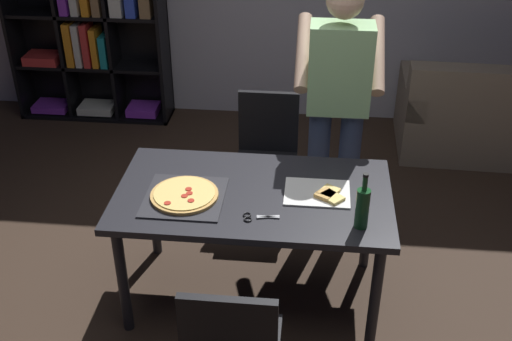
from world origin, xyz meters
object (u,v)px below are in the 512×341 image
at_px(bookshelf, 85,9).
at_px(pepperoni_pizza_on_tray, 184,196).
at_px(couch, 504,120).
at_px(chair_far_side, 267,149).
at_px(kitchen_scissors, 255,217).
at_px(wine_bottle, 362,207).
at_px(person_serving_pizza, 338,102).
at_px(dining_table, 253,204).

distance_m(bookshelf, pepperoni_pizza_on_tray, 2.84).
xyz_separation_m(bookshelf, pepperoni_pizza_on_tray, (1.37, -2.47, -0.25)).
relative_size(couch, pepperoni_pizza_on_tray, 3.99).
relative_size(chair_far_side, kitchen_scissors, 4.60).
height_order(couch, wine_bottle, wine_bottle).
xyz_separation_m(person_serving_pizza, kitchen_scissors, (-0.42, -0.94, -0.24)).
xyz_separation_m(couch, kitchen_scissors, (-1.87, -2.23, 0.45)).
height_order(dining_table, kitchen_scissors, kitchen_scissors).
bearing_deg(bookshelf, wine_bottle, -48.71).
height_order(chair_far_side, bookshelf, bookshelf).
bearing_deg(couch, bookshelf, 173.84).
bearing_deg(person_serving_pizza, pepperoni_pizza_on_tray, -136.14).
distance_m(person_serving_pizza, pepperoni_pizza_on_tray, 1.17).
distance_m(pepperoni_pizza_on_tray, kitchen_scissors, 0.43).
height_order(bookshelf, pepperoni_pizza_on_tray, bookshelf).
relative_size(chair_far_side, bookshelf, 0.46).
height_order(dining_table, bookshelf, bookshelf).
distance_m(chair_far_side, pepperoni_pizza_on_tray, 1.11).
bearing_deg(dining_table, chair_far_side, 90.00).
distance_m(pepperoni_pizza_on_tray, wine_bottle, 0.97).
height_order(pepperoni_pizza_on_tray, kitchen_scissors, pepperoni_pizza_on_tray).
height_order(chair_far_side, pepperoni_pizza_on_tray, chair_far_side).
distance_m(chair_far_side, couch, 2.19).
bearing_deg(kitchen_scissors, chair_far_side, 91.59).
height_order(bookshelf, person_serving_pizza, bookshelf).
bearing_deg(couch, dining_table, -133.69).
relative_size(dining_table, kitchen_scissors, 7.82).
bearing_deg(dining_table, person_serving_pizza, 56.80).
bearing_deg(wine_bottle, couch, 59.60).
bearing_deg(wine_bottle, dining_table, 155.56).
bearing_deg(wine_bottle, pepperoni_pizza_on_tray, 169.94).
xyz_separation_m(couch, wine_bottle, (-1.32, -2.25, 0.57)).
height_order(chair_far_side, wine_bottle, wine_bottle).
distance_m(dining_table, bookshelf, 2.97).
height_order(bookshelf, kitchen_scissors, bookshelf).
bearing_deg(couch, pepperoni_pizza_on_tray, -137.43).
distance_m(dining_table, person_serving_pizza, 0.90).
bearing_deg(wine_bottle, chair_far_side, 116.12).
bearing_deg(chair_far_side, pepperoni_pizza_on_tray, -109.98).
xyz_separation_m(dining_table, wine_bottle, (0.58, -0.26, 0.20)).
xyz_separation_m(dining_table, bookshelf, (-1.74, 2.38, 0.35)).
bearing_deg(dining_table, wine_bottle, -24.44).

